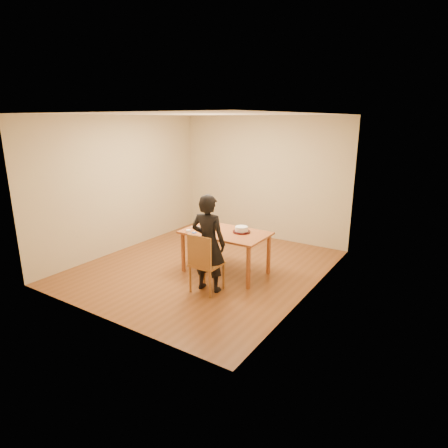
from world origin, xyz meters
The scene contains 16 objects.
room_shell centered at (0.00, 0.34, 1.35)m, with size 4.00×4.50×2.70m.
dining_table centered at (0.47, 0.00, 0.73)m, with size 1.46×0.87×0.04m, color brown.
dining_chair centered at (0.62, -0.78, 0.45)m, with size 0.44×0.44×0.04m, color brown.
cake_plate centered at (0.71, 0.12, 0.76)m, with size 0.30×0.30×0.02m, color red.
cake centered at (0.71, 0.12, 0.81)m, with size 0.22×0.22×0.07m, color white.
frosting_dome centered at (0.71, 0.12, 0.85)m, with size 0.22×0.22×0.03m, color white.
frosting_tub centered at (0.28, -0.30, 0.79)m, with size 0.10×0.10×0.08m, color white.
frosting_lid centered at (0.05, -0.35, 0.75)m, with size 0.09×0.09×0.01m, color navy.
frosting_dollop centered at (0.05, -0.35, 0.76)m, with size 0.04×0.04×0.02m, color white.
ramekin_green centered at (-0.07, -0.35, 0.77)m, with size 0.08×0.08×0.04m, color white.
ramekin_yellow centered at (-0.05, -0.14, 0.77)m, with size 0.09×0.09×0.04m, color white.
ramekin_multi centered at (-0.13, -0.11, 0.77)m, with size 0.08×0.08×0.04m, color white.
candy_box_pink centered at (-0.27, 0.24, 0.76)m, with size 0.12×0.06×0.02m, color #E1358B.
candy_box_green centered at (-0.27, 0.25, 0.78)m, with size 0.13×0.06×0.02m, color green.
spatula centered at (0.40, -0.52, 0.75)m, with size 0.15×0.01×0.01m, color black.
person centered at (0.62, -0.73, 0.77)m, with size 0.57×0.37×1.55m, color black.
Camera 1 is at (3.79, -5.20, 2.62)m, focal length 30.00 mm.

